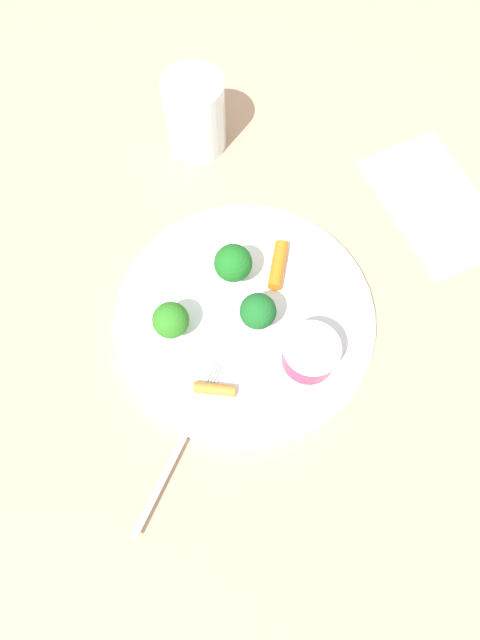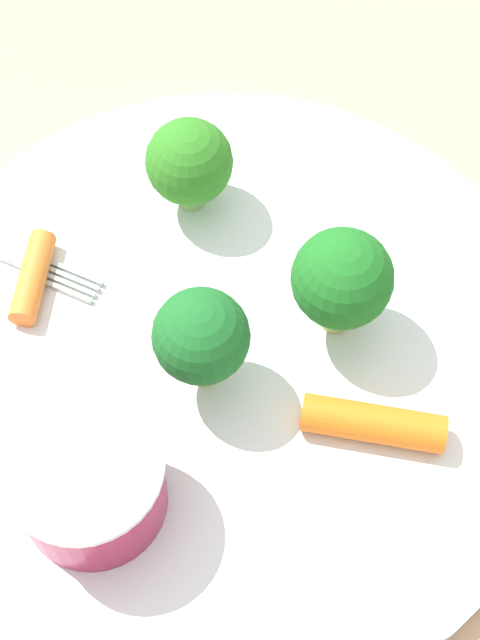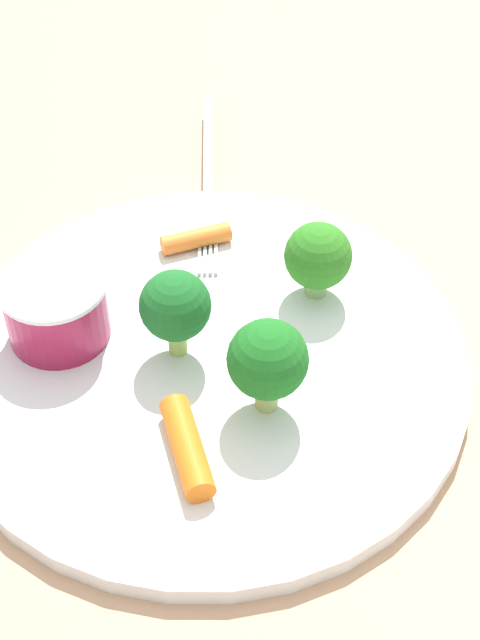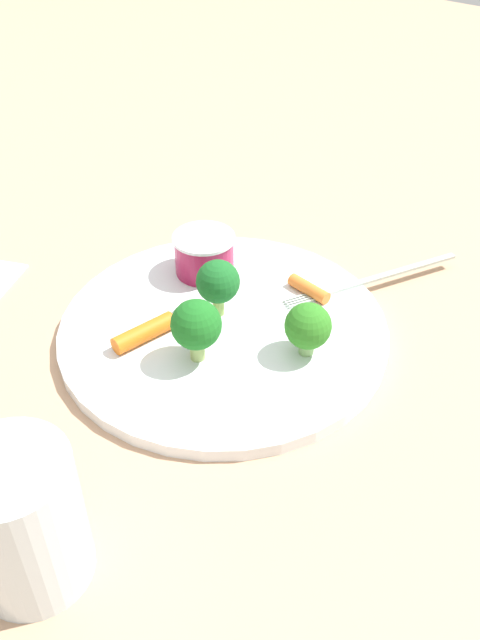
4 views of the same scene
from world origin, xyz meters
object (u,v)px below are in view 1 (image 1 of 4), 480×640
(drinking_glass, at_px, (195,114))
(broccoli_floret_1, at_px, (233,264))
(sauce_cup, at_px, (310,354))
(carrot_stick_0, at_px, (278,265))
(plate, at_px, (245,318))
(fork, at_px, (181,444))
(broccoli_floret_2, at_px, (171,320))
(carrot_stick_1, at_px, (215,389))
(napkin, at_px, (435,202))
(broccoli_floret_0, at_px, (258,312))

(drinking_glass, bearing_deg, broccoli_floret_1, 11.33)
(sauce_cup, relative_size, broccoli_floret_1, 1.05)
(carrot_stick_0, bearing_deg, sauce_cup, 13.30)
(plate, xyz_separation_m, fork, (0.14, -0.07, 0.01))
(broccoli_floret_1, height_order, broccoli_floret_2, broccoli_floret_1)
(carrot_stick_1, height_order, napkin, carrot_stick_1)
(sauce_cup, xyz_separation_m, napkin, (-0.21, 0.18, -0.03))
(broccoli_floret_1, height_order, fork, broccoli_floret_1)
(sauce_cup, distance_m, fork, 0.16)
(carrot_stick_1, relative_size, fork, 0.25)
(broccoli_floret_2, distance_m, napkin, 0.37)
(broccoli_floret_0, distance_m, drinking_glass, 0.27)
(carrot_stick_1, distance_m, drinking_glass, 0.34)
(broccoli_floret_1, xyz_separation_m, fork, (0.19, -0.06, -0.03))
(carrot_stick_0, bearing_deg, napkin, 114.36)
(broccoli_floret_1, relative_size, carrot_stick_0, 0.99)
(plate, xyz_separation_m, broccoli_floret_0, (0.01, 0.01, 0.04))
(sauce_cup, relative_size, carrot_stick_1, 1.37)
(broccoli_floret_0, distance_m, broccoli_floret_1, 0.06)
(sauce_cup, relative_size, broccoli_floret_2, 1.24)
(broccoli_floret_1, distance_m, fork, 0.20)
(sauce_cup, relative_size, napkin, 0.32)
(sauce_cup, bearing_deg, broccoli_floret_0, -129.15)
(napkin, bearing_deg, broccoli_floret_2, -62.93)
(napkin, bearing_deg, fork, -47.20)
(plate, distance_m, broccoli_floret_1, 0.06)
(sauce_cup, height_order, broccoli_floret_1, broccoli_floret_1)
(broccoli_floret_2, distance_m, carrot_stick_1, 0.09)
(broccoli_floret_1, xyz_separation_m, napkin, (-0.10, 0.26, -0.05))
(napkin, bearing_deg, carrot_stick_0, -65.64)
(broccoli_floret_0, relative_size, drinking_glass, 0.55)
(broccoli_floret_0, relative_size, fork, 0.31)
(carrot_stick_1, distance_m, napkin, 0.37)
(broccoli_floret_0, height_order, broccoli_floret_1, broccoli_floret_1)
(plate, height_order, carrot_stick_1, carrot_stick_1)
(plate, height_order, carrot_stick_0, carrot_stick_0)
(carrot_stick_1, xyz_separation_m, drinking_glass, (-0.34, -0.02, 0.03))
(broccoli_floret_0, bearing_deg, broccoli_floret_2, -87.18)
(broccoli_floret_1, distance_m, napkin, 0.28)
(broccoli_floret_1, height_order, carrot_stick_0, broccoli_floret_1)
(broccoli_floret_1, height_order, napkin, broccoli_floret_1)
(broccoli_floret_2, bearing_deg, broccoli_floret_1, 132.46)
(sauce_cup, distance_m, carrot_stick_0, 0.12)
(broccoli_floret_0, height_order, napkin, broccoli_floret_0)
(carrot_stick_0, distance_m, napkin, 0.22)
(carrot_stick_0, bearing_deg, plate, -34.68)
(fork, bearing_deg, broccoli_floret_1, 162.48)
(plate, bearing_deg, carrot_stick_0, 145.32)
(fork, bearing_deg, napkin, 132.80)
(broccoli_floret_0, height_order, carrot_stick_1, broccoli_floret_0)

